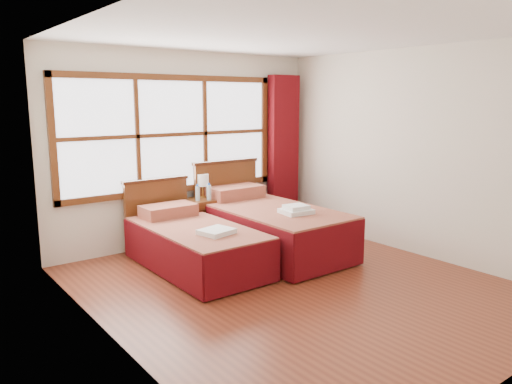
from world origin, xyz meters
TOP-DOWN VIEW (x-y plane):
  - floor at (0.00, 0.00)m, footprint 4.50×4.50m
  - ceiling at (0.00, 0.00)m, footprint 4.50×4.50m
  - wall_back at (0.00, 2.25)m, footprint 4.00×0.00m
  - wall_left at (-2.00, 0.00)m, footprint 0.00×4.50m
  - wall_right at (2.00, 0.00)m, footprint 0.00×4.50m
  - window at (-0.25, 2.21)m, footprint 3.16×0.06m
  - curtain at (1.60, 2.11)m, footprint 0.50×0.16m
  - bed_left at (-0.55, 1.20)m, footprint 0.98×2.00m
  - bed_right at (0.55, 1.20)m, footprint 1.13×2.20m
  - nightstand at (0.07, 1.99)m, footprint 0.47×0.46m
  - towels_left at (-0.53, 0.73)m, footprint 0.40×0.37m
  - towels_right at (0.59, 0.67)m, footprint 0.39×0.35m
  - lamp at (0.14, 2.11)m, footprint 0.17×0.17m
  - bottle_near at (-0.04, 1.94)m, footprint 0.06×0.06m
  - bottle_far at (0.10, 1.88)m, footprint 0.06×0.06m

SIDE VIEW (x-z plane):
  - floor at x=0.00m, z-range 0.00..0.00m
  - bed_left at x=-0.55m, z-range -0.18..0.76m
  - nightstand at x=0.07m, z-range 0.00..0.62m
  - bed_right at x=0.55m, z-range -0.22..0.89m
  - towels_left at x=-0.53m, z-range 0.51..0.56m
  - towels_right at x=0.59m, z-range 0.58..0.69m
  - bottle_near at x=-0.04m, z-range 0.61..0.84m
  - bottle_far at x=0.10m, z-range 0.61..0.85m
  - lamp at x=0.14m, z-range 0.69..1.01m
  - curtain at x=1.60m, z-range 0.02..2.32m
  - wall_back at x=0.00m, z-range -0.70..3.30m
  - wall_left at x=-2.00m, z-range -0.95..3.55m
  - wall_right at x=2.00m, z-range -0.95..3.55m
  - window at x=-0.25m, z-range 0.72..2.28m
  - ceiling at x=0.00m, z-range 2.60..2.60m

